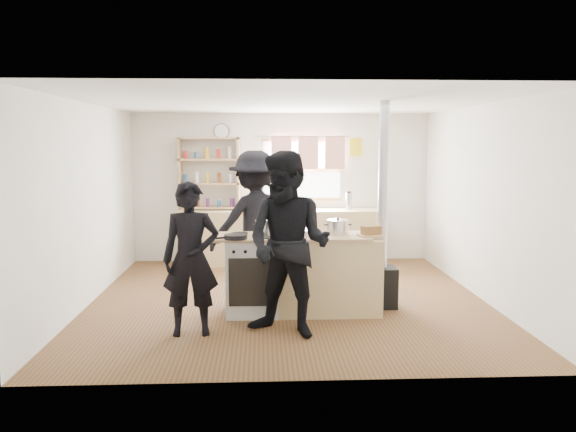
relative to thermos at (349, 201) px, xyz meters
The scene contains 14 objects.
ground 2.70m from the thermos, 116.70° to the right, with size 5.00×5.00×0.01m, color brown.
back_counter 1.26m from the thermos, behind, with size 3.40×0.55×0.90m, color tan.
shelving_unit 2.37m from the thermos, behind, with size 1.00×0.28×1.20m.
thermos is the anchor object (origin of this frame).
cooking_island 2.99m from the thermos, 109.33° to the right, with size 1.97×0.64×0.93m.
skillet_greens 3.46m from the thermos, 120.29° to the right, with size 0.35×0.35×0.05m.
roast_tray 2.92m from the thermos, 109.78° to the right, with size 0.36×0.32×0.07m.
stockpot_stove 3.02m from the thermos, 117.72° to the right, with size 0.25×0.25×0.20m.
stockpot_counter 2.77m from the thermos, 101.49° to the right, with size 0.26×0.26×0.20m.
bread_board 2.88m from the thermos, 93.71° to the right, with size 0.32×0.27×0.12m.
flue_heater 2.61m from the thermos, 89.75° to the right, with size 0.35×0.35×2.50m.
person_near_left 4.12m from the thermos, 122.21° to the right, with size 0.59×0.39×1.61m, color black.
person_near_right 3.75m from the thermos, 108.31° to the right, with size 0.94×0.73×1.93m, color black.
person_far 2.40m from the thermos, 130.02° to the right, with size 1.23×0.71×1.91m, color black.
Camera 1 is at (-0.34, -7.02, 2.00)m, focal length 35.00 mm.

